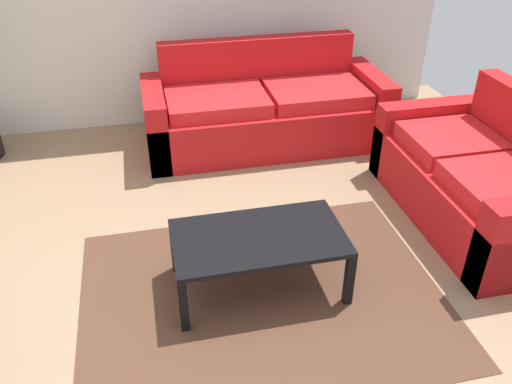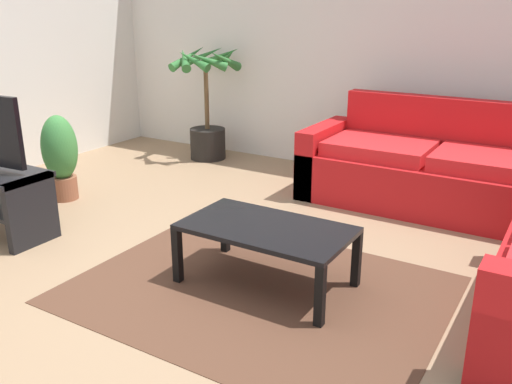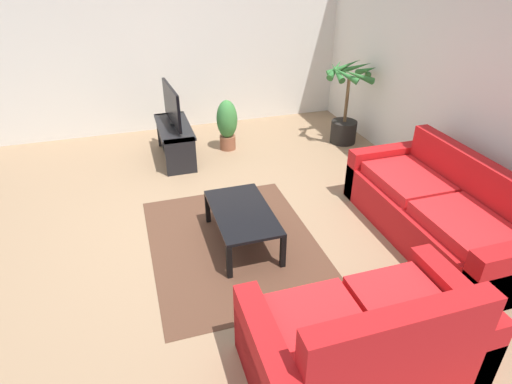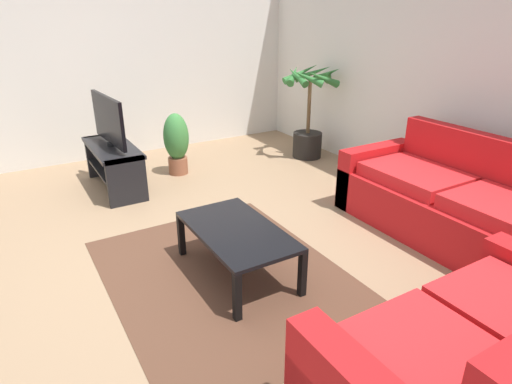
# 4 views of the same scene
# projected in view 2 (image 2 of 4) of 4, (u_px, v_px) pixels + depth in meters

# --- Properties ---
(ground_plane) EXTENTS (6.60, 6.60, 0.00)m
(ground_plane) POSITION_uv_depth(u_px,v_px,m) (170.00, 283.00, 3.48)
(ground_plane) COLOR #937556
(wall_back) EXTENTS (6.00, 0.06, 2.70)m
(wall_back) POSITION_uv_depth(u_px,v_px,m) (357.00, 39.00, 5.47)
(wall_back) COLOR silver
(wall_back) RESTS_ON ground
(couch_main) EXTENTS (2.21, 0.90, 0.90)m
(couch_main) POSITION_uv_depth(u_px,v_px,m) (434.00, 173.00, 4.72)
(couch_main) COLOR red
(couch_main) RESTS_ON ground
(coffee_table) EXTENTS (1.03, 0.58, 0.39)m
(coffee_table) POSITION_uv_depth(u_px,v_px,m) (266.00, 233.00, 3.36)
(coffee_table) COLOR black
(coffee_table) RESTS_ON ground
(area_rug) EXTENTS (2.20, 1.70, 0.01)m
(area_rug) POSITION_uv_depth(u_px,v_px,m) (258.00, 289.00, 3.39)
(area_rug) COLOR #513323
(area_rug) RESTS_ON ground
(potted_palm) EXTENTS (0.77, 0.75, 1.26)m
(potted_palm) POSITION_uv_depth(u_px,v_px,m) (207.00, 109.00, 6.13)
(potted_palm) COLOR black
(potted_palm) RESTS_ON ground
(potted_plant_small) EXTENTS (0.31, 0.31, 0.77)m
(potted_plant_small) POSITION_uv_depth(u_px,v_px,m) (60.00, 155.00, 4.86)
(potted_plant_small) COLOR brown
(potted_plant_small) RESTS_ON ground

